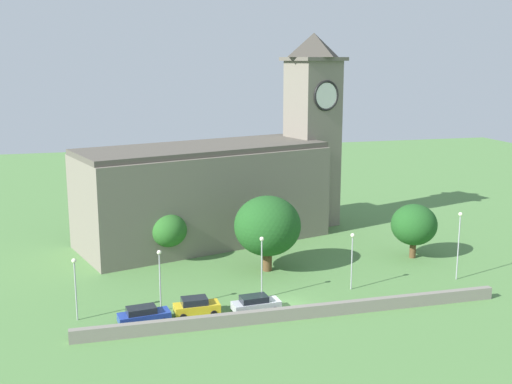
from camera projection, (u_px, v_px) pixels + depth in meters
The scene contains 14 objects.
ground_plane at pixel (249, 260), 77.08m from camera, with size 200.00×200.00×0.00m, color #517F42.
church at pixel (223, 182), 85.31m from camera, with size 38.38×20.98×27.34m.
quay_barrier at pixel (297, 313), 59.65m from camera, with size 41.11×0.70×1.20m, color gray.
car_blue at pixel (143, 315), 58.53m from camera, with size 4.89×2.55×1.63m.
car_yellow at pixel (196, 306), 60.46m from camera, with size 4.34×2.21×1.74m.
car_silver at pixel (256, 304), 61.25m from camera, with size 4.73×2.36×1.63m.
streetlamp_west_end at pixel (75, 278), 58.65m from camera, with size 0.44×0.44×5.98m.
streetlamp_west_mid at pixel (160, 270), 60.77m from camera, with size 0.44×0.44×6.10m.
streetlamp_central at pixel (262, 257), 64.03m from camera, with size 0.44×0.44×6.45m.
streetlamp_east_mid at pixel (352, 251), 66.56m from camera, with size 0.44×0.44×6.11m.
streetlamp_east_end at pixel (459, 235), 69.41m from camera, with size 0.44×0.44×7.60m.
tree_by_tower at pixel (168, 230), 75.80m from camera, with size 4.40×4.40×5.87m.
tree_churchyard at pixel (414, 225), 77.27m from camera, with size 5.55×5.55×6.66m.
tree_riverside_west at pixel (267, 226), 72.29m from camera, with size 7.58×7.58×8.71m.
Camera 1 is at (-18.19, -56.48, 23.85)m, focal length 44.90 mm.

